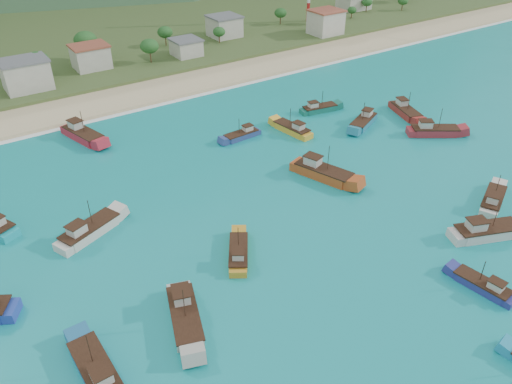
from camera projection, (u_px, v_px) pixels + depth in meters
ground at (344, 251)px, 77.79m from camera, size 600.00×600.00×0.00m
beach at (142, 93)px, 132.71m from camera, size 400.00×18.00×1.20m
land at (72, 39)px, 175.12m from camera, size 400.00×110.00×2.40m
surf_line at (157, 105)px, 126.11m from camera, size 400.00×2.50×0.08m
village at (144, 48)px, 150.13m from camera, size 212.53×30.94×7.64m
vegetation at (106, 50)px, 146.75m from camera, size 275.74×25.58×9.19m
boat_0 at (319, 109)px, 122.32m from camera, size 9.85×4.46×5.62m
boat_1 at (292, 130)px, 112.55m from camera, size 4.35×10.49×6.02m
boat_4 at (405, 112)px, 120.64m from camera, size 6.66×11.57×6.56m
boat_5 at (486, 232)px, 80.49m from camera, size 12.31×7.66×7.00m
boat_10 at (97, 372)px, 58.16m from camera, size 3.65×11.40×6.68m
boat_11 at (238, 254)px, 76.32m from camera, size 7.39×9.28×5.49m
boat_12 at (483, 286)px, 70.48m from camera, size 3.76×8.99×5.15m
boat_16 at (89, 231)px, 80.75m from camera, size 11.87×7.56×6.77m
boat_17 at (493, 201)px, 88.42m from camera, size 10.49×6.98×6.01m
boat_18 at (242, 136)px, 110.37m from camera, size 8.93×3.04×5.20m
boat_20 at (322, 173)px, 96.01m from camera, size 7.58×13.26×7.52m
boat_22 at (363, 122)px, 115.76m from camera, size 11.01×7.33×6.30m
boat_23 at (83, 135)px, 109.69m from camera, size 6.71×12.95×7.34m
boat_24 at (434, 131)px, 111.49m from camera, size 11.37×9.19×6.76m
boat_27 at (185, 317)px, 65.30m from camera, size 6.99×12.19×6.91m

